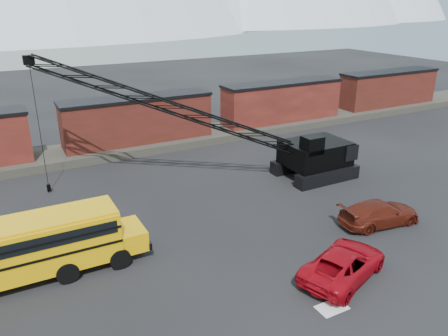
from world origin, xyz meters
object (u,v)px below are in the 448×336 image
object	(u,v)px
maroon_suv	(379,213)
red_pickup	(344,264)
school_bus	(20,249)
crawler_crane	(177,110)

from	to	relation	value
maroon_suv	red_pickup	bearing A→B (deg)	125.60
red_pickup	school_bus	bearing A→B (deg)	42.94
school_bus	maroon_suv	bearing A→B (deg)	-11.42
school_bus	maroon_suv	distance (m)	20.24
red_pickup	maroon_suv	bearing A→B (deg)	-81.48
school_bus	red_pickup	world-z (taller)	school_bus
crawler_crane	red_pickup	bearing A→B (deg)	-79.71
school_bus	red_pickup	size ratio (longest dim) A/B	2.12
red_pickup	maroon_suv	xyz separation A→B (m)	(5.78, 3.15, -0.01)
maroon_suv	school_bus	bearing A→B (deg)	85.59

